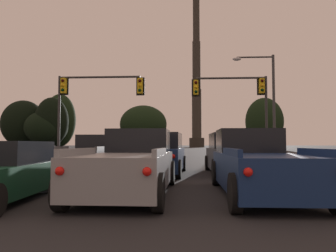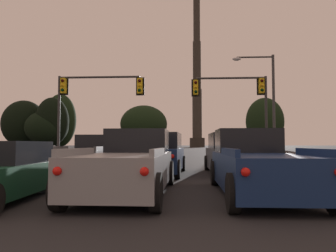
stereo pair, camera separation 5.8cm
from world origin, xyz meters
The scene contains 16 objects.
suv_center_lane_front centered at (0.26, 14.85, 0.90)m, with size 2.30×4.98×1.86m.
pickup_truck_center_lane_second centered at (-0.09, 9.10, 0.80)m, with size 2.24×5.52×1.82m.
suv_right_lane_front centered at (3.48, 15.25, 0.90)m, with size 2.17×4.93×1.86m.
pickup_truck_right_lane_second centered at (3.36, 9.08, 0.80)m, with size 2.20×5.51×1.82m.
pickup_truck_left_lane_front centered at (-3.07, 15.27, 0.80)m, with size 2.36×5.57×1.82m.
sedan_left_lane_second centered at (-3.08, 7.85, 0.67)m, with size 2.16×4.77×1.43m.
traffic_light_overhead_left centered at (-5.33, 22.00, 4.65)m, with size 6.09×0.50×6.05m.
traffic_light_overhead_right centered at (5.27, 22.95, 4.64)m, with size 5.35×0.50×6.07m.
street_lamp centered at (7.44, 24.59, 4.96)m, with size 3.11×0.36×8.02m.
smokestack centered at (5.74, 132.82, 24.72)m, with size 6.08×6.08×63.23m.
treeline_center_left centered at (-35.68, 84.81, 5.66)m, with size 11.36×10.22×10.20m.
treeline_left_mid centered at (-34.03, 84.29, 7.29)m, with size 8.76×7.89×13.67m.
treeline_right_mid centered at (-43.62, 88.11, 6.98)m, with size 12.05×10.85×13.44m.
treeline_far_right centered at (22.74, 90.22, 7.44)m, with size 10.21×9.19×13.96m.
treeline_center_right centered at (-10.40, 89.84, 6.80)m, with size 12.96×11.66×12.03m.
treeline_far_left centered at (-34.13, 90.13, 8.01)m, with size 8.82×7.94×15.48m.
Camera 1 is at (1.42, 0.05, 1.36)m, focal length 35.00 mm.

